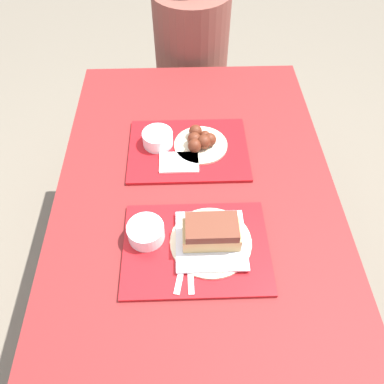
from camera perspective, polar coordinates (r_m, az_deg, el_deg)
name	(u,v)px	position (r m, az deg, el deg)	size (l,w,h in m)	color
ground_plane	(195,302)	(1.86, 0.53, -16.37)	(12.00, 12.00, 0.00)	#706656
picnic_table	(197,223)	(1.27, 0.74, -4.82)	(0.92, 1.55, 0.77)	maroon
picnic_bench_far	(189,105)	(2.17, -0.41, 13.11)	(0.88, 0.28, 0.45)	maroon
tray_near	(196,248)	(1.10, 0.63, -8.51)	(0.42, 0.31, 0.01)	#B21419
tray_far	(188,150)	(1.35, -0.56, 6.45)	(0.42, 0.31, 0.01)	#B21419
bowl_coleslaw_near	(146,231)	(1.10, -7.05, -5.97)	(0.11, 0.11, 0.05)	white
brisket_sandwich_plate	(211,236)	(1.08, 2.94, -6.71)	(0.24, 0.24, 0.09)	beige
plastic_fork_near	(182,266)	(1.06, -1.48, -11.20)	(0.05, 0.17, 0.00)	white
plastic_knife_near	(190,266)	(1.06, -0.28, -11.17)	(0.02, 0.17, 0.00)	white
condiment_packet	(187,226)	(1.13, -0.80, -5.24)	(0.04, 0.03, 0.01)	#A59E93
bowl_coleslaw_far	(158,138)	(1.35, -5.26, 8.24)	(0.11, 0.11, 0.05)	white
wings_plate_far	(200,141)	(1.34, 1.26, 7.77)	(0.19, 0.19, 0.06)	beige
napkin_far	(179,162)	(1.29, -1.99, 4.55)	(0.14, 0.09, 0.01)	white
person_seated_across	(191,44)	(1.96, -0.08, 21.56)	(0.36, 0.36, 0.72)	brown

